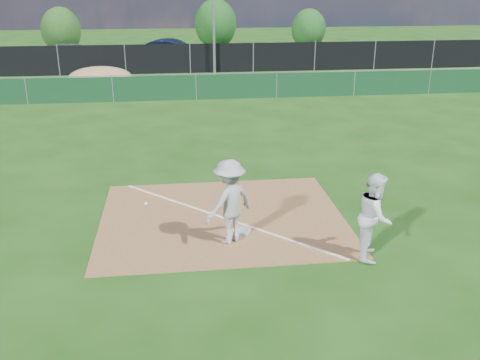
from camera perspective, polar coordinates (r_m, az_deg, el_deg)
name	(u,v)px	position (r m, az deg, el deg)	size (l,w,h in m)	color
ground	(202,126)	(21.84, -4.06, 5.80)	(90.00, 90.00, 0.00)	#18450E
infield_dirt	(222,218)	(13.36, -1.88, -4.06)	(6.00, 5.00, 0.02)	brown
foul_line	(222,217)	(13.35, -1.88, -4.00)	(0.08, 7.00, 0.01)	white
green_fence	(196,88)	(26.58, -4.71, 9.80)	(44.00, 0.05, 1.20)	#0E331A
dirt_mound	(100,78)	(30.26, -14.68, 10.52)	(3.38, 2.60, 1.17)	#A47A4F
black_fence	(190,58)	(34.42, -5.34, 12.78)	(46.00, 0.04, 1.80)	black
parking_lot	(188,61)	(39.49, -5.56, 12.48)	(46.00, 9.00, 0.01)	black
light_pole	(214,7)	(33.92, -2.84, 17.99)	(0.16, 0.16, 8.00)	slate
first_base	(241,231)	(12.58, 0.08, -5.44)	(0.39, 0.39, 0.08)	silver
play_at_first	(229,202)	(11.79, -1.13, -2.34)	(2.56, 1.32, 1.94)	#BABABD
runner	(375,216)	(11.56, 14.20, -3.75)	(0.92, 0.71, 1.89)	white
car_left	(73,54)	(39.16, -17.36, 12.73)	(1.81, 4.49, 1.53)	#B0B3B8
car_mid	(172,51)	(38.84, -7.22, 13.48)	(1.70, 4.87, 1.61)	black
car_right	(249,52)	(39.41, 0.94, 13.47)	(1.73, 4.25, 1.23)	black
tree_left	(61,30)	(44.98, -18.56, 14.91)	(3.02, 3.02, 3.58)	#382316
tree_mid	(216,24)	(45.71, -2.62, 16.30)	(3.43, 3.43, 4.07)	#382316
tree_right	(309,29)	(45.88, 7.32, 15.69)	(2.80, 2.80, 3.32)	#382316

